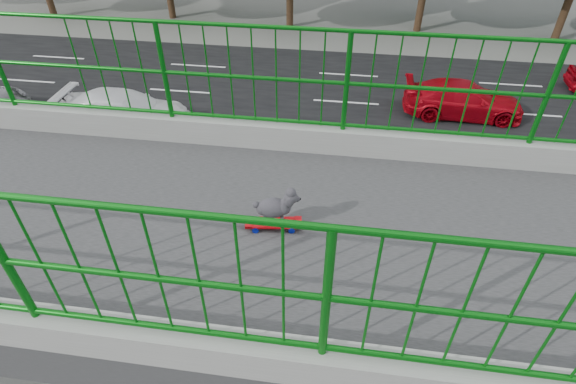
% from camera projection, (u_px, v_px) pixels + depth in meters
% --- Properties ---
extents(road, '(18.00, 90.00, 0.02)m').
position_uv_depth(road, '(343.00, 137.00, 18.58)').
color(road, black).
rests_on(road, ground).
extents(footbridge, '(3.00, 24.00, 7.00)m').
position_uv_depth(footbridge, '(323.00, 343.00, 5.31)').
color(footbridge, '#2D2D2F').
rests_on(footbridge, ground).
extents(railing, '(3.00, 24.00, 1.42)m').
position_uv_depth(railing, '(334.00, 217.00, 4.05)').
color(railing, gray).
rests_on(railing, footbridge).
extents(skateboard, '(0.22, 0.54, 0.07)m').
position_uv_depth(skateboard, '(274.00, 223.00, 4.22)').
color(skateboard, red).
rests_on(skateboard, footbridge).
extents(poodle, '(0.22, 0.44, 0.36)m').
position_uv_depth(poodle, '(276.00, 206.00, 4.09)').
color(poodle, '#2B292E').
rests_on(poodle, skateboard).
extents(car_0, '(1.74, 4.32, 1.47)m').
position_uv_depth(car_0, '(268.00, 239.00, 12.95)').
color(car_0, gray).
rests_on(car_0, ground).
extents(car_1, '(1.37, 3.94, 1.30)m').
position_uv_depth(car_1, '(576.00, 200.00, 14.42)').
color(car_1, black).
rests_on(car_1, ground).
extents(car_3, '(2.06, 5.08, 1.47)m').
position_uv_depth(car_3, '(463.00, 99.00, 19.57)').
color(car_3, '#B20713').
rests_on(car_3, ground).
extents(car_6, '(2.61, 5.66, 1.57)m').
position_uv_depth(car_6, '(351.00, 178.00, 15.13)').
color(car_6, black).
rests_on(car_6, ground).
extents(car_7, '(2.22, 5.46, 1.58)m').
position_uv_depth(car_7, '(126.00, 112.00, 18.62)').
color(car_7, white).
rests_on(car_7, ground).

